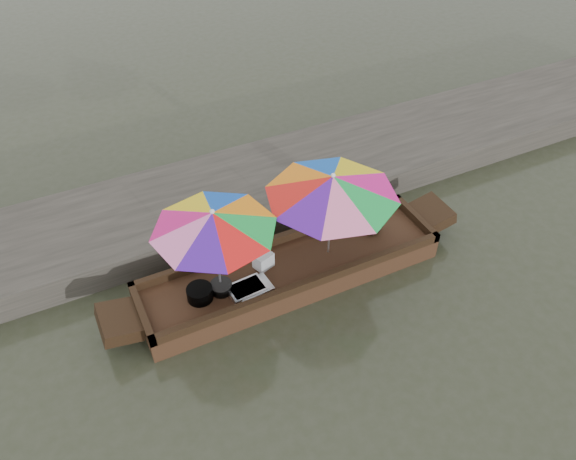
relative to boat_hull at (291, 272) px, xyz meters
name	(u,v)px	position (x,y,z in m)	size (l,w,h in m)	color
water	(291,280)	(0.00, 0.00, -0.17)	(80.00, 80.00, 0.00)	#2A2F1E
dock	(238,193)	(0.00, 2.20, 0.08)	(22.00, 2.20, 0.50)	#2D2B26
boat_hull	(291,272)	(0.00, 0.00, 0.00)	(4.87, 1.20, 0.35)	#362115
cooking_pot	(200,293)	(-1.52, -0.04, 0.28)	(0.39, 0.39, 0.20)	black
tray_crayfish	(247,289)	(-0.84, -0.22, 0.22)	(0.55, 0.38, 0.09)	silver
tray_scallop	(253,288)	(-0.75, -0.23, 0.21)	(0.55, 0.38, 0.06)	silver
charcoal_grill	(221,288)	(-1.18, -0.05, 0.25)	(0.31, 0.31, 0.15)	black
supply_bag	(263,260)	(-0.40, 0.15, 0.30)	(0.28, 0.22, 0.26)	silver
vendor	(375,205)	(1.60, 0.15, 0.71)	(0.52, 0.34, 1.07)	#3E3531
umbrella_bow	(217,252)	(-1.17, 0.00, 0.95)	(1.78, 1.78, 1.55)	orange
umbrella_stern	(331,215)	(0.67, 0.00, 0.95)	(2.04, 2.04, 1.55)	yellow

